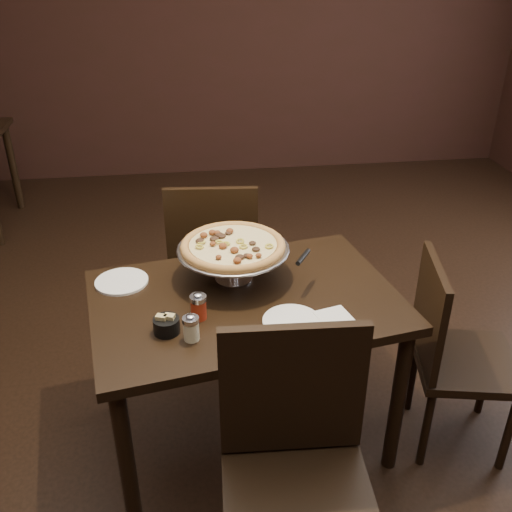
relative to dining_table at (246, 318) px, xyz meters
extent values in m
cube|color=black|center=(0.04, 0.04, -0.66)|extent=(6.00, 7.00, 0.02)
cube|color=black|center=(0.04, 3.55, 0.75)|extent=(6.00, 0.02, 2.80)
cube|color=black|center=(0.00, 0.00, 0.08)|extent=(1.32, 0.99, 0.04)
cylinder|color=black|center=(-0.48, -0.43, -0.30)|extent=(0.06, 0.06, 0.71)
cylinder|color=black|center=(0.59, -0.25, -0.30)|extent=(0.06, 0.06, 0.71)
cylinder|color=black|center=(-0.59, 0.25, -0.30)|extent=(0.06, 0.06, 0.71)
cylinder|color=black|center=(0.48, 0.43, -0.30)|extent=(0.06, 0.06, 0.71)
cylinder|color=black|center=(-1.61, 2.85, -0.29)|extent=(0.06, 0.06, 0.73)
cylinder|color=silver|center=(-0.03, 0.14, 0.10)|extent=(0.16, 0.16, 0.01)
cylinder|color=silver|center=(-0.03, 0.14, 0.17)|extent=(0.03, 0.03, 0.12)
cylinder|color=silver|center=(-0.03, 0.14, 0.24)|extent=(0.11, 0.11, 0.01)
cylinder|color=#A3A4A9|center=(-0.03, 0.14, 0.24)|extent=(0.45, 0.45, 0.01)
torus|color=#A3A4A9|center=(-0.03, 0.14, 0.24)|extent=(0.46, 0.46, 0.01)
cylinder|color=#A26B30|center=(-0.03, 0.14, 0.25)|extent=(0.42, 0.42, 0.01)
torus|color=#A26B30|center=(-0.03, 0.14, 0.26)|extent=(0.43, 0.43, 0.04)
cylinder|color=tan|center=(-0.03, 0.14, 0.26)|extent=(0.36, 0.36, 0.01)
cylinder|color=beige|center=(-0.22, -0.25, 0.14)|extent=(0.06, 0.06, 0.07)
cylinder|color=silver|center=(-0.22, -0.25, 0.18)|extent=(0.06, 0.06, 0.02)
ellipsoid|color=silver|center=(-0.22, -0.25, 0.20)|extent=(0.03, 0.03, 0.01)
cylinder|color=maroon|center=(-0.19, -0.12, 0.14)|extent=(0.06, 0.06, 0.08)
cylinder|color=silver|center=(-0.19, -0.12, 0.19)|extent=(0.06, 0.06, 0.02)
ellipsoid|color=silver|center=(-0.19, -0.12, 0.20)|extent=(0.03, 0.03, 0.01)
cylinder|color=black|center=(-0.31, -0.19, 0.13)|extent=(0.10, 0.10, 0.06)
cube|color=tan|center=(-0.32, -0.19, 0.14)|extent=(0.04, 0.04, 0.06)
cube|color=tan|center=(-0.30, -0.19, 0.14)|extent=(0.04, 0.04, 0.06)
cube|color=white|center=(0.31, -0.20, 0.11)|extent=(0.15, 0.15, 0.01)
cylinder|color=white|center=(-0.50, 0.18, 0.10)|extent=(0.22, 0.22, 0.01)
cylinder|color=white|center=(0.15, -0.20, 0.10)|extent=(0.22, 0.22, 0.01)
cone|color=silver|center=(0.23, 0.02, 0.25)|extent=(0.16, 0.16, 0.00)
cylinder|color=black|center=(0.23, 0.02, 0.25)|extent=(0.08, 0.12, 0.02)
cube|color=black|center=(-0.07, 0.84, -0.19)|extent=(0.49, 0.49, 0.04)
cube|color=black|center=(-0.09, 0.63, 0.08)|extent=(0.46, 0.07, 0.48)
cylinder|color=black|center=(0.13, 1.00, -0.43)|extent=(0.04, 0.04, 0.44)
cylinder|color=black|center=(-0.24, 1.04, -0.43)|extent=(0.04, 0.04, 0.44)
cylinder|color=black|center=(0.09, 0.64, -0.43)|extent=(0.04, 0.04, 0.44)
cylinder|color=black|center=(-0.27, 0.67, -0.43)|extent=(0.04, 0.04, 0.44)
cube|color=black|center=(0.07, -0.77, -0.18)|extent=(0.49, 0.49, 0.04)
cube|color=black|center=(0.08, -0.56, 0.10)|extent=(0.47, 0.06, 0.49)
cylinder|color=black|center=(-0.11, -0.57, -0.43)|extent=(0.04, 0.04, 0.45)
cylinder|color=black|center=(0.27, -0.59, -0.43)|extent=(0.04, 0.04, 0.45)
cube|color=black|center=(0.93, -0.13, -0.23)|extent=(0.49, 0.49, 0.04)
cube|color=black|center=(0.74, -0.09, 0.02)|extent=(0.11, 0.41, 0.44)
cylinder|color=black|center=(1.06, -0.33, -0.45)|extent=(0.04, 0.04, 0.41)
cylinder|color=black|center=(1.13, 0.00, -0.45)|extent=(0.04, 0.04, 0.41)
cylinder|color=black|center=(0.73, -0.26, -0.45)|extent=(0.04, 0.04, 0.41)
cylinder|color=black|center=(0.80, 0.07, -0.45)|extent=(0.04, 0.04, 0.41)
camera|label=1|loc=(-0.22, -1.90, 1.33)|focal=40.00mm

